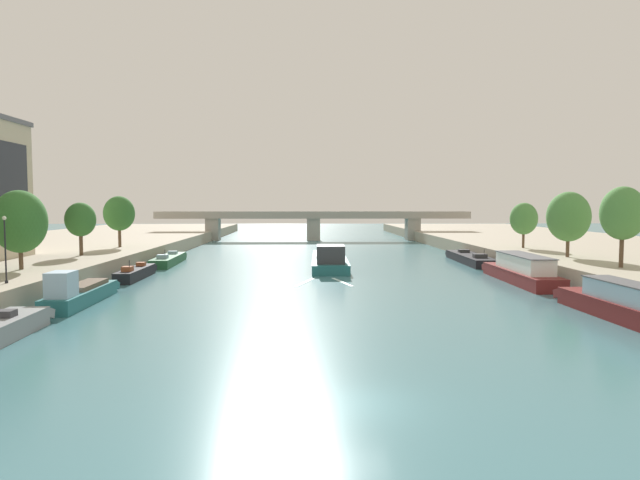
% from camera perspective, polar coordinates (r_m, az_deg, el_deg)
% --- Properties ---
extents(ground_plane, '(400.00, 400.00, 0.00)m').
position_cam_1_polar(ground_plane, '(21.91, 3.88, -16.60)').
color(ground_plane, '#42757F').
extents(quay_left, '(36.00, 170.00, 2.00)m').
position_cam_1_polar(quay_left, '(84.47, -27.96, -1.22)').
color(quay_left, '#A89E89').
rests_on(quay_left, ground).
extents(quay_right, '(36.00, 170.00, 2.00)m').
position_cam_1_polar(quay_right, '(86.34, 27.01, -1.09)').
color(quay_right, '#A89E89').
rests_on(quay_right, ground).
extents(barge_midriver, '(4.74, 21.39, 3.08)m').
position_cam_1_polar(barge_midriver, '(67.28, 1.00, -2.01)').
color(barge_midriver, '#23666B').
rests_on(barge_midriver, ground).
extents(wake_behind_barge, '(5.60, 5.96, 0.03)m').
position_cam_1_polar(wake_behind_barge, '(53.89, 0.39, -4.39)').
color(wake_behind_barge, silver).
rests_on(wake_behind_barge, ground).
extents(moored_boat_left_upstream, '(2.43, 11.54, 2.92)m').
position_cam_1_polar(moored_boat_left_upstream, '(45.70, -23.72, -5.07)').
color(moored_boat_left_upstream, '#23666B').
rests_on(moored_boat_left_upstream, ground).
extents(moored_boat_left_near, '(1.85, 10.32, 2.18)m').
position_cam_1_polar(moored_boat_left_near, '(59.66, -18.59, -3.25)').
color(moored_boat_left_near, black).
rests_on(moored_boat_left_near, ground).
extents(moored_boat_left_gap_after, '(2.77, 13.28, 2.17)m').
position_cam_1_polar(moored_boat_left_gap_after, '(72.76, -15.45, -1.99)').
color(moored_boat_left_gap_after, '#235633').
rests_on(moored_boat_left_gap_after, ground).
extents(moored_boat_right_gap_after, '(2.75, 14.60, 2.56)m').
position_cam_1_polar(moored_boat_right_gap_after, '(41.02, 29.31, -5.93)').
color(moored_boat_right_gap_after, maroon).
rests_on(moored_boat_right_gap_after, ground).
extents(moored_boat_right_lone, '(3.26, 15.63, 2.81)m').
position_cam_1_polar(moored_boat_right_lone, '(56.97, 20.22, -3.01)').
color(moored_boat_right_lone, maroon).
rests_on(moored_boat_right_lone, ground).
extents(moored_boat_right_upstream, '(3.40, 16.26, 2.17)m').
position_cam_1_polar(moored_boat_right_upstream, '(74.66, 15.34, -1.85)').
color(moored_boat_right_upstream, black).
rests_on(moored_boat_right_upstream, ground).
extents(tree_left_past_mid, '(4.46, 4.46, 6.85)m').
position_cam_1_polar(tree_left_past_mid, '(53.75, -28.78, 1.69)').
color(tree_left_past_mid, brown).
rests_on(tree_left_past_mid, quay_left).
extents(tree_left_third, '(3.28, 3.28, 5.84)m').
position_cam_1_polar(tree_left_third, '(65.76, -23.67, 1.95)').
color(tree_left_third, brown).
rests_on(tree_left_third, quay_left).
extents(tree_left_distant, '(4.01, 4.01, 6.73)m').
position_cam_1_polar(tree_left_distant, '(76.89, -20.17, 2.60)').
color(tree_left_distant, brown).
rests_on(tree_left_distant, quay_left).
extents(tree_right_second, '(3.79, 3.79, 7.22)m').
position_cam_1_polar(tree_right_second, '(55.50, 28.98, 2.44)').
color(tree_right_second, brown).
rests_on(tree_right_second, quay_right).
extents(tree_right_distant, '(4.48, 4.48, 6.98)m').
position_cam_1_polar(tree_right_distant, '(64.12, 24.44, 2.22)').
color(tree_right_distant, brown).
rests_on(tree_right_distant, quay_right).
extents(tree_right_by_lamp, '(3.48, 3.48, 5.85)m').
position_cam_1_polar(tree_right_by_lamp, '(75.54, 20.44, 2.09)').
color(tree_right_by_lamp, brown).
rests_on(tree_right_by_lamp, quay_right).
extents(lamppost_left_bank, '(0.28, 0.28, 4.79)m').
position_cam_1_polar(lamppost_left_bank, '(44.84, -29.93, -0.60)').
color(lamppost_left_bank, black).
rests_on(lamppost_left_bank, quay_left).
extents(bridge_far, '(66.83, 4.40, 6.16)m').
position_cam_1_polar(bridge_far, '(117.35, -0.70, 1.93)').
color(bridge_far, '#9E998E').
rests_on(bridge_far, ground).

